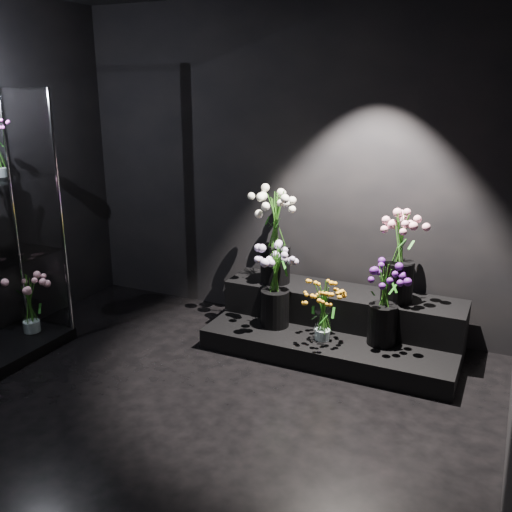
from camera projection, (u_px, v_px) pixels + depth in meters
The scene contains 9 objects.
floor at pixel (163, 426), 3.65m from camera, with size 4.00×4.00×0.00m, color black.
wall_back at pixel (285, 167), 4.97m from camera, with size 4.00×4.00×0.00m, color black.
display_riser at pixel (337, 325), 4.72m from camera, with size 2.00×0.89×0.44m.
bouquet_orange_bells at pixel (323, 310), 4.42m from camera, with size 0.32×0.32×0.48m.
bouquet_lilac at pixel (275, 281), 4.64m from camera, with size 0.36×0.36×0.69m.
bouquet_purple at pixel (384, 299), 4.31m from camera, with size 0.36×0.36×0.63m.
bouquet_cream_roses at pixel (276, 233), 4.84m from camera, with size 0.41×0.41×0.79m.
bouquet_pink_roses at pixel (399, 252), 4.42m from camera, with size 0.39×0.39×0.70m.
bouquet_case_base_pink at pixel (29, 302), 4.73m from camera, with size 0.34×0.34×0.50m.
Camera 1 is at (1.89, -2.62, 2.11)m, focal length 40.00 mm.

